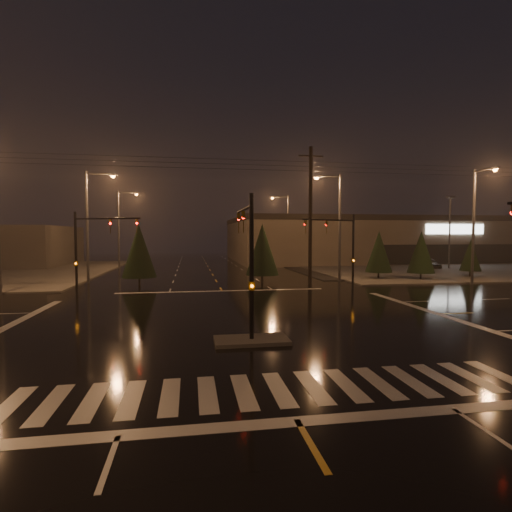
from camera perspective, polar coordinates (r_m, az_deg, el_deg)
The scene contains 23 objects.
ground at distance 20.38m, azimuth -2.37°, elevation -9.28°, with size 140.00×140.00×0.00m, color black.
sidewalk_ne at distance 59.56m, azimuth 23.61°, elevation -1.37°, with size 36.00×36.00×0.12m, color #4B4943.
median_island at distance 16.51m, azimuth -0.63°, elevation -11.95°, with size 3.00×1.60×0.15m, color #4B4943.
crosswalk at distance 11.86m, azimuth 3.28°, elevation -18.42°, with size 15.00×2.60×0.01m, color beige.
stop_bar_near at distance 10.08m, azimuth 5.99°, elevation -22.46°, with size 16.00×0.50×0.01m, color beige.
stop_bar_far at distance 31.16m, azimuth -4.87°, elevation -4.99°, with size 16.00×0.50×0.01m, color beige.
parking_lot at distance 60.84m, azimuth 28.59°, elevation -1.41°, with size 50.00×24.00×0.08m, color black.
retail_building at distance 75.67m, azimuth 20.24°, elevation 2.44°, with size 60.20×28.30×7.20m.
signal_mast_median at distance 16.88m, azimuth -1.12°, elevation 1.02°, with size 0.25×4.59×6.00m.
signal_mast_ne at distance 32.20m, azimuth 12.34°, elevation 1.97°, with size 4.84×1.86×6.00m.
signal_mast_nw at distance 30.73m, azimuth -22.72°, elevation 1.76°, with size 4.84×1.86×6.00m.
streetlight_1 at distance 38.79m, azimuth -22.54°, elevation 4.94°, with size 2.77×0.32×10.00m.
streetlight_2 at distance 54.49m, azimuth -18.72°, elevation 4.39°, with size 2.77×0.32×10.00m.
streetlight_3 at distance 38.30m, azimuth 11.46°, elevation 5.14°, with size 2.77×0.32×10.00m.
streetlight_4 at distance 57.42m, azimuth 4.31°, elevation 4.46°, with size 2.77×0.32×10.00m.
streetlight_6 at distance 39.46m, azimuth 28.95°, elevation 4.76°, with size 0.32×2.77×10.00m.
utility_pole_1 at distance 35.39m, azimuth 7.78°, elevation 5.88°, with size 2.20×0.32×12.00m.
conifer_0 at distance 41.04m, azimuth 17.14°, elevation 0.61°, with size 2.59×2.59×4.74m.
conifer_1 at distance 41.65m, azimuth 22.52°, elevation 0.55°, with size 2.59×2.59×4.75m.
conifer_2 at distance 46.08m, azimuth 28.32°, elevation 0.12°, with size 2.06×2.06×3.93m.
conifer_3 at distance 35.73m, azimuth -16.37°, elevation 0.74°, with size 2.95×2.95×5.31m.
conifer_4 at distance 36.41m, azimuth 0.91°, elevation 0.97°, with size 3.01×3.01×5.40m.
car_parked at distance 55.91m, azimuth 23.43°, elevation -0.97°, with size 1.66×4.11×1.40m, color black.
Camera 1 is at (-2.44, -19.76, 4.33)m, focal length 28.00 mm.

